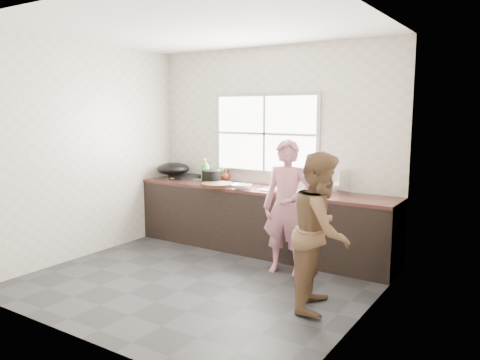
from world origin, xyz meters
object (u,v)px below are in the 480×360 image
Objects in this scene: bottle_brown_short at (225,175)px; pot_lid_right at (198,178)px; dish_rack at (332,180)px; bowl_held at (275,190)px; glass_jar at (209,176)px; person_side at (321,231)px; cutting_board at (217,185)px; pot_lid_left at (179,177)px; bowl_crabs at (313,193)px; wok at (173,169)px; bowl_mince at (242,187)px; plate_food at (213,184)px; bottle_green at (205,170)px; woman at (287,212)px; black_pot at (211,177)px; bottle_brown_tall at (224,175)px; burner at (185,176)px.

pot_lid_right is (-0.47, -0.02, -0.08)m from bottle_brown_short.
pot_lid_right is at bearing -167.86° from dish_rack.
bowl_held is 1.96× the size of glass_jar.
person_side reaches higher than cutting_board.
bowl_held reaches higher than pot_lid_left.
wok is (-2.32, 0.17, 0.12)m from bowl_crabs.
cutting_board is 1.00m from pot_lid_left.
cutting_board is 0.39m from bowl_mince.
person_side is 1.55m from dish_rack.
plate_food is at bearing 174.45° from bowl_held.
plate_food is at bearing 144.26° from cutting_board.
wok reaches higher than bowl_crabs.
wok is at bearing -162.60° from bottle_brown_short.
glass_jar is 0.41× the size of pot_lid_left.
plate_food is at bearing 47.99° from person_side.
bottle_brown_short is at bearing 41.72° from person_side.
wok is at bearing 53.36° from person_side.
bottle_green is 0.57m from pot_lid_left.
woman is 7.06× the size of bowl_held.
glass_jar is at bearing 136.52° from cutting_board.
glass_jar is (-1.84, 0.41, 0.02)m from bowl_crabs.
cutting_board is 1.71× the size of black_pot.
person_side reaches higher than pot_lid_right.
cutting_board is at bearing -178.83° from bowl_crabs.
pot_lid_left is (-0.95, 0.32, -0.02)m from cutting_board.
dish_rack is at bearing 4.91° from person_side.
woman is 1.55m from black_pot.
bottle_green is 1.88× the size of bottle_brown_tall.
bowl_mince is 1.14m from dish_rack.
woman is at bearing -29.11° from bottle_brown_short.
bottle_brown_tall is 0.36× the size of wok.
bottle_brown_tall is (-0.19, 0.44, 0.07)m from cutting_board.
cutting_board is 1.09× the size of dish_rack.
cutting_board is 0.91× the size of wok.
plate_food is at bearing -82.27° from bottle_brown_short.
plate_food is at bearing 153.20° from woman.
wok reaches higher than bottle_brown_tall.
wok reaches higher than pot_lid_right.
bottle_brown_short is at bearing 81.16° from black_pot.
wok is (-2.87, 1.21, 0.27)m from person_side.
bowl_held is 0.80× the size of pot_lid_left.
wok is at bearing -86.84° from pot_lid_left.
bowl_mince is at bearing -21.77° from pot_lid_right.
bottle_brown_short reaches higher than cutting_board.
bottle_brown_tall is at bearing 157.52° from bowl_held.
bowl_crabs is at bearing -4.27° from wok.
glass_jar is 0.40m from burner.
person_side reaches higher than wok.
bowl_held is at bearing -11.89° from burner.
black_pot is at bearing -12.25° from pot_lid_left.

